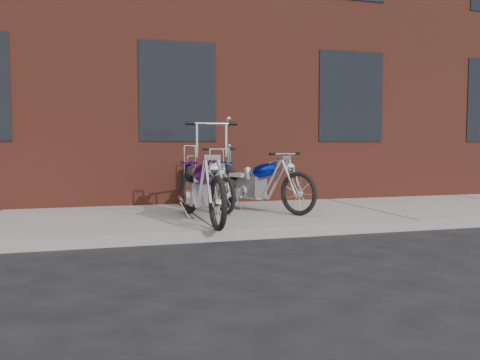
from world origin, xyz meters
name	(u,v)px	position (x,y,z in m)	size (l,w,h in m)	color
ground	(217,242)	(0.00, 0.00, 0.00)	(120.00, 120.00, 0.00)	#28282B
sidewalk	(194,219)	(0.00, 1.50, 0.07)	(22.00, 3.00, 0.15)	#9B9893
building_brick	(148,44)	(0.00, 8.00, 4.00)	(22.00, 10.00, 8.00)	brown
chopper_purple	(201,190)	(-0.03, 0.86, 0.59)	(0.60, 2.46, 1.38)	black
chopper_blue	(256,185)	(1.07, 1.72, 0.57)	(1.28, 2.09, 1.02)	black
chopper_third	(205,187)	(0.31, 2.12, 0.52)	(0.63, 2.01, 1.03)	black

